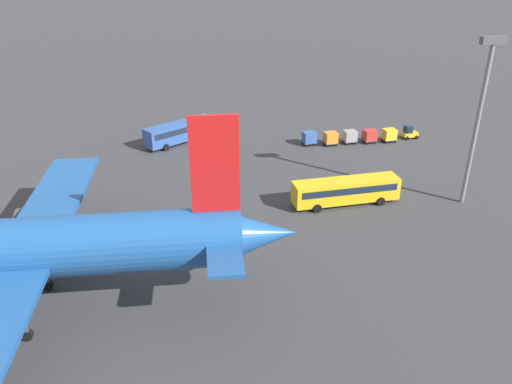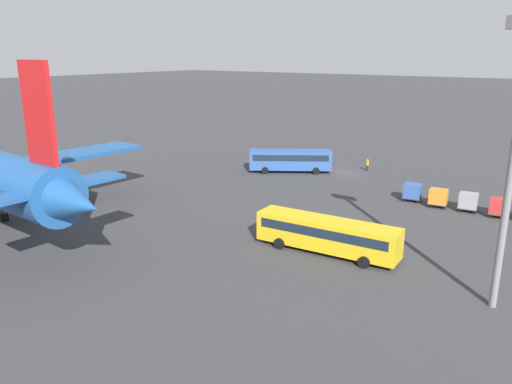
# 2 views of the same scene
# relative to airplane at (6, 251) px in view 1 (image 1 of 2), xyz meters

# --- Properties ---
(ground_plane) EXTENTS (600.00, 600.00, 0.00)m
(ground_plane) POSITION_rel_airplane_xyz_m (-20.61, -42.98, -6.16)
(ground_plane) COLOR #38383A
(airplane) EXTENTS (45.87, 39.30, 16.38)m
(airplane) POSITION_rel_airplane_xyz_m (0.00, 0.00, 0.00)
(airplane) COLOR #1E5193
(airplane) RESTS_ON ground
(shuttle_bus_near) EXTENTS (11.27, 8.62, 3.22)m
(shuttle_bus_near) POSITION_rel_airplane_xyz_m (-14.21, -38.87, -4.23)
(shuttle_bus_near) COLOR #2D5199
(shuttle_bus_near) RESTS_ON ground
(shuttle_bus_far) EXTENTS (12.77, 3.61, 3.03)m
(shuttle_bus_far) POSITION_rel_airplane_xyz_m (-32.61, -14.71, -4.33)
(shuttle_bus_far) COLOR gold
(shuttle_bus_far) RESTS_ON ground
(baggage_tug) EXTENTS (2.53, 1.87, 2.10)m
(baggage_tug) POSITION_rel_airplane_xyz_m (-49.97, -34.79, -5.22)
(baggage_tug) COLOR gold
(baggage_tug) RESTS_ON ground
(worker_person) EXTENTS (0.38, 0.38, 1.74)m
(worker_person) POSITION_rel_airplane_xyz_m (-23.15, -45.93, -5.29)
(worker_person) COLOR #1E1E2D
(worker_person) RESTS_ON ground
(cargo_cart_yellow) EXTENTS (2.19, 1.91, 2.06)m
(cargo_cart_yellow) POSITION_rel_airplane_xyz_m (-46.17, -33.82, -4.97)
(cargo_cart_yellow) COLOR #38383D
(cargo_cart_yellow) RESTS_ON ground
(cargo_cart_red) EXTENTS (2.19, 1.91, 2.06)m
(cargo_cart_red) POSITION_rel_airplane_xyz_m (-43.03, -33.91, -4.97)
(cargo_cart_red) COLOR #38383D
(cargo_cart_red) RESTS_ON ground
(cargo_cart_grey) EXTENTS (2.19, 1.91, 2.06)m
(cargo_cart_grey) POSITION_rel_airplane_xyz_m (-39.88, -34.11, -4.97)
(cargo_cart_grey) COLOR #38383D
(cargo_cart_grey) RESTS_ON ground
(cargo_cart_orange) EXTENTS (2.19, 1.91, 2.06)m
(cargo_cart_orange) POSITION_rel_airplane_xyz_m (-36.73, -33.87, -4.97)
(cargo_cart_orange) COLOR #38383D
(cargo_cart_orange) RESTS_ON ground
(cargo_cart_blue) EXTENTS (2.19, 1.91, 2.06)m
(cargo_cart_blue) POSITION_rel_airplane_xyz_m (-33.58, -34.52, -4.97)
(cargo_cart_blue) COLOR #38383D
(cargo_cart_blue) RESTS_ON ground
(light_pole) EXTENTS (2.80, 0.70, 19.03)m
(light_pole) POSITION_rel_airplane_xyz_m (-46.42, -12.80, 5.39)
(light_pole) COLOR slate
(light_pole) RESTS_ON ground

